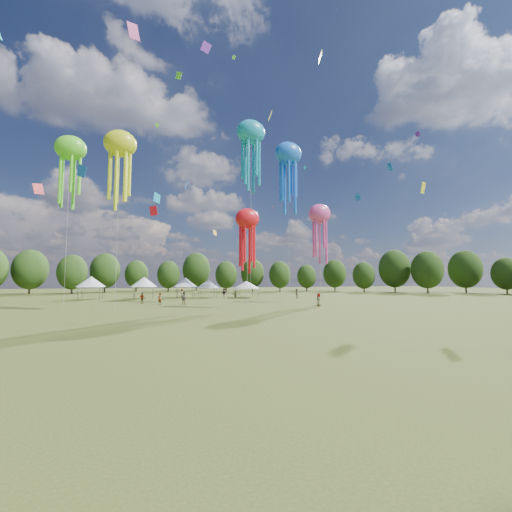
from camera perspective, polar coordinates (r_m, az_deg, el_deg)
name	(u,v)px	position (r m, az deg, el deg)	size (l,w,h in m)	color
ground	(348,356)	(17.07, 16.07, -16.67)	(300.00, 300.00, 0.00)	#384416
spectator_near	(184,298)	(50.61, -12.73, -7.34)	(0.93, 0.73, 1.91)	gray
spectators_far	(233,295)	(62.51, -4.15, -6.90)	(30.82, 33.29, 1.90)	gray
festival_tents	(173,283)	(68.16, -14.48, -4.67)	(35.87, 8.24, 4.46)	#47474C
show_kites	(232,172)	(54.99, -4.24, 14.75)	(42.49, 19.71, 31.27)	#DCEB18
small_kites	(209,135)	(60.06, -8.29, 20.51)	(76.59, 57.68, 45.53)	#DCEB18
treeline	(178,268)	(76.66, -13.66, -2.10)	(201.57, 95.24, 13.43)	#38281C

